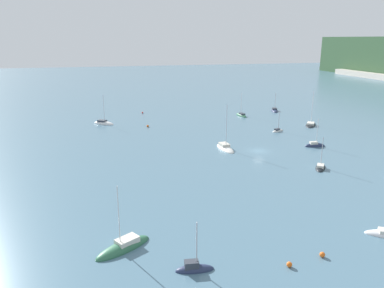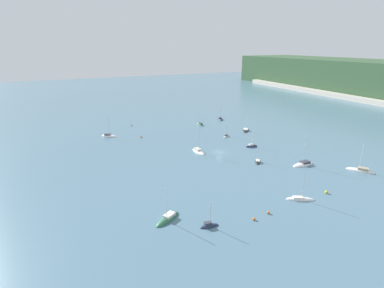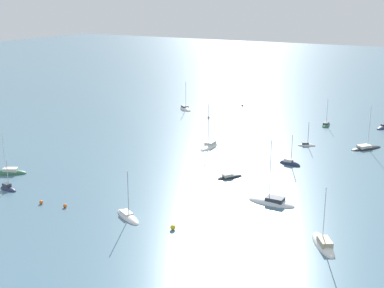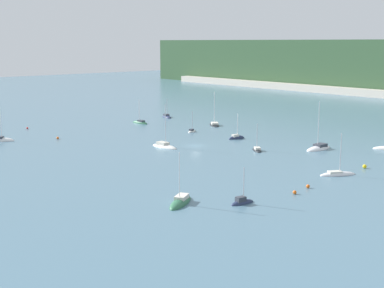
{
  "view_description": "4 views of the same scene",
  "coord_description": "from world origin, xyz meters",
  "px_view_note": "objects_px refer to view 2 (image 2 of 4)",
  "views": [
    {
      "loc": [
        79.37,
        -37.58,
        26.12
      ],
      "look_at": [
        -0.04,
        -16.7,
        2.94
      ],
      "focal_mm": 35.0,
      "sensor_mm": 36.0,
      "label": 1
    },
    {
      "loc": [
        94.92,
        -56.69,
        40.23
      ],
      "look_at": [
        -8.3,
        -8.0,
        2.04
      ],
      "focal_mm": 28.0,
      "sensor_mm": 36.0,
      "label": 2
    },
    {
      "loc": [
        110.69,
        52.38,
        37.07
      ],
      "look_at": [
        -0.26,
        -10.28,
        1.25
      ],
      "focal_mm": 50.0,
      "sensor_mm": 36.0,
      "label": 3
    },
    {
      "loc": [
        101.03,
        -90.16,
        26.43
      ],
      "look_at": [
        12.76,
        -12.45,
        3.86
      ],
      "focal_mm": 50.0,
      "sensor_mm": 36.0,
      "label": 4
    }
  ],
  "objects_px": {
    "sailboat_9": "(168,219)",
    "sailboat_10": "(300,199)",
    "mooring_buoy_1": "(254,219)",
    "mooring_buoy_2": "(141,137)",
    "mooring_buoy_0": "(326,192)",
    "sailboat_3": "(200,125)",
    "sailboat_12": "(209,226)",
    "sailboat_0": "(246,130)",
    "sailboat_1": "(220,119)",
    "sailboat_6": "(251,147)",
    "sailboat_11": "(227,136)",
    "sailboat_5": "(109,136)",
    "sailboat_8": "(199,152)",
    "sailboat_7": "(361,171)",
    "sailboat_2": "(303,165)",
    "mooring_buoy_4": "(132,125)",
    "mooring_buoy_3": "(268,212)"
  },
  "relations": [
    {
      "from": "sailboat_9",
      "to": "sailboat_10",
      "type": "bearing_deg",
      "value": 139.63
    },
    {
      "from": "mooring_buoy_1",
      "to": "sailboat_10",
      "type": "bearing_deg",
      "value": 99.22
    },
    {
      "from": "mooring_buoy_2",
      "to": "mooring_buoy_0",
      "type": "bearing_deg",
      "value": 23.63
    },
    {
      "from": "sailboat_3",
      "to": "mooring_buoy_2",
      "type": "xyz_separation_m",
      "value": [
        8.73,
        -34.24,
        0.27
      ]
    },
    {
      "from": "sailboat_3",
      "to": "mooring_buoy_0",
      "type": "relative_size",
      "value": 10.49
    },
    {
      "from": "sailboat_9",
      "to": "sailboat_12",
      "type": "height_order",
      "value": "sailboat_9"
    },
    {
      "from": "mooring_buoy_1",
      "to": "mooring_buoy_2",
      "type": "relative_size",
      "value": 0.94
    },
    {
      "from": "sailboat_0",
      "to": "sailboat_1",
      "type": "bearing_deg",
      "value": 36.8
    },
    {
      "from": "sailboat_6",
      "to": "sailboat_11",
      "type": "bearing_deg",
      "value": 104.48
    },
    {
      "from": "sailboat_9",
      "to": "sailboat_11",
      "type": "distance_m",
      "value": 71.91
    },
    {
      "from": "sailboat_5",
      "to": "mooring_buoy_2",
      "type": "distance_m",
      "value": 15.13
    },
    {
      "from": "sailboat_5",
      "to": "mooring_buoy_2",
      "type": "bearing_deg",
      "value": 7.86
    },
    {
      "from": "sailboat_0",
      "to": "sailboat_1",
      "type": "xyz_separation_m",
      "value": [
        -24.48,
        -0.04,
        -0.03
      ]
    },
    {
      "from": "sailboat_0",
      "to": "sailboat_8",
      "type": "height_order",
      "value": "sailboat_8"
    },
    {
      "from": "sailboat_7",
      "to": "sailboat_10",
      "type": "bearing_deg",
      "value": 67.6
    },
    {
      "from": "sailboat_2",
      "to": "sailboat_11",
      "type": "relative_size",
      "value": 1.9
    },
    {
      "from": "sailboat_2",
      "to": "mooring_buoy_0",
      "type": "height_order",
      "value": "sailboat_2"
    },
    {
      "from": "mooring_buoy_4",
      "to": "mooring_buoy_1",
      "type": "bearing_deg",
      "value": 2.56
    },
    {
      "from": "sailboat_7",
      "to": "mooring_buoy_1",
      "type": "relative_size",
      "value": 15.05
    },
    {
      "from": "sailboat_3",
      "to": "sailboat_8",
      "type": "bearing_deg",
      "value": 146.85
    },
    {
      "from": "mooring_buoy_2",
      "to": "sailboat_1",
      "type": "bearing_deg",
      "value": 105.72
    },
    {
      "from": "sailboat_5",
      "to": "mooring_buoy_0",
      "type": "distance_m",
      "value": 94.12
    },
    {
      "from": "sailboat_0",
      "to": "sailboat_6",
      "type": "height_order",
      "value": "sailboat_0"
    },
    {
      "from": "sailboat_5",
      "to": "sailboat_12",
      "type": "height_order",
      "value": "sailboat_5"
    },
    {
      "from": "sailboat_5",
      "to": "mooring_buoy_4",
      "type": "relative_size",
      "value": 17.06
    },
    {
      "from": "sailboat_6",
      "to": "sailboat_10",
      "type": "height_order",
      "value": "sailboat_10"
    },
    {
      "from": "sailboat_9",
      "to": "mooring_buoy_1",
      "type": "height_order",
      "value": "sailboat_9"
    },
    {
      "from": "sailboat_9",
      "to": "sailboat_0",
      "type": "bearing_deg",
      "value": -168.07
    },
    {
      "from": "sailboat_3",
      "to": "mooring_buoy_3",
      "type": "bearing_deg",
      "value": 158.78
    },
    {
      "from": "sailboat_3",
      "to": "mooring_buoy_4",
      "type": "bearing_deg",
      "value": 61.9
    },
    {
      "from": "sailboat_0",
      "to": "mooring_buoy_1",
      "type": "relative_size",
      "value": 16.72
    },
    {
      "from": "mooring_buoy_0",
      "to": "mooring_buoy_2",
      "type": "distance_m",
      "value": 81.31
    },
    {
      "from": "sailboat_10",
      "to": "sailboat_1",
      "type": "bearing_deg",
      "value": 102.79
    },
    {
      "from": "sailboat_1",
      "to": "sailboat_6",
      "type": "xyz_separation_m",
      "value": [
        46.01,
        -12.11,
        0.01
      ]
    },
    {
      "from": "sailboat_7",
      "to": "sailboat_12",
      "type": "relative_size",
      "value": 1.49
    },
    {
      "from": "sailboat_7",
      "to": "sailboat_11",
      "type": "distance_m",
      "value": 56.51
    },
    {
      "from": "sailboat_9",
      "to": "sailboat_7",
      "type": "bearing_deg",
      "value": 149.23
    },
    {
      "from": "mooring_buoy_2",
      "to": "sailboat_5",
      "type": "bearing_deg",
      "value": -121.5
    },
    {
      "from": "sailboat_3",
      "to": "sailboat_7",
      "type": "bearing_deg",
      "value": -170.19
    },
    {
      "from": "sailboat_5",
      "to": "sailboat_10",
      "type": "bearing_deg",
      "value": -26.84
    },
    {
      "from": "sailboat_3",
      "to": "sailboat_9",
      "type": "bearing_deg",
      "value": 142.62
    },
    {
      "from": "sailboat_0",
      "to": "sailboat_7",
      "type": "xyz_separation_m",
      "value": [
        57.59,
        5.91,
        0.01
      ]
    },
    {
      "from": "sailboat_2",
      "to": "sailboat_5",
      "type": "relative_size",
      "value": 1.26
    },
    {
      "from": "sailboat_0",
      "to": "mooring_buoy_0",
      "type": "xyz_separation_m",
      "value": [
        63.99,
        -17.12,
        0.3
      ]
    },
    {
      "from": "sailboat_0",
      "to": "mooring_buoy_3",
      "type": "height_order",
      "value": "sailboat_0"
    },
    {
      "from": "sailboat_1",
      "to": "sailboat_12",
      "type": "bearing_deg",
      "value": -10.85
    },
    {
      "from": "sailboat_1",
      "to": "sailboat_8",
      "type": "distance_m",
      "value": 54.63
    },
    {
      "from": "sailboat_11",
      "to": "sailboat_9",
      "type": "bearing_deg",
      "value": -158.48
    },
    {
      "from": "sailboat_5",
      "to": "sailboat_7",
      "type": "relative_size",
      "value": 1.01
    },
    {
      "from": "sailboat_12",
      "to": "sailboat_9",
      "type": "bearing_deg",
      "value": 144.72
    }
  ]
}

